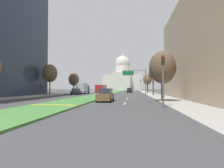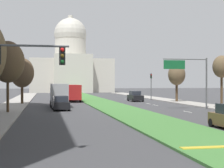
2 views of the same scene
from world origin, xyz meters
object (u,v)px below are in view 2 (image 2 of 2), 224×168
at_px(city_bus, 72,91).
at_px(street_tree_left_far, 22,73).
at_px(capitol_building, 71,67).
at_px(overhead_guide_sign, 190,72).
at_px(sedan_midblock, 61,104).
at_px(street_tree_left_mid, 8,62).
at_px(traffic_light_far_right, 151,83).
at_px(street_tree_right_far, 177,75).
at_px(traffic_light_near_left, 17,73).
at_px(street_tree_right_mid, 222,67).
at_px(box_truck_delivery, 59,95).
at_px(sedan_distant, 135,97).

bearing_deg(city_bus, street_tree_left_far, -134.53).
height_order(capitol_building, overhead_guide_sign, capitol_building).
xyz_separation_m(overhead_guide_sign, sedan_midblock, (-16.16, 1.22, -3.84)).
bearing_deg(street_tree_left_mid, capitol_building, 81.63).
distance_m(traffic_light_far_right, street_tree_right_far, 8.70).
bearing_deg(street_tree_left_far, street_tree_left_mid, -91.92).
distance_m(capitol_building, street_tree_right_far, 72.55).
bearing_deg(overhead_guide_sign, traffic_light_near_left, -127.28).
bearing_deg(street_tree_right_mid, traffic_light_far_right, 94.64).
height_order(street_tree_right_mid, street_tree_right_far, street_tree_right_mid).
bearing_deg(box_truck_delivery, city_bus, 79.16).
bearing_deg(sedan_midblock, street_tree_left_far, 113.19).
relative_size(overhead_guide_sign, sedan_midblock, 1.54).
xyz_separation_m(capitol_building, traffic_light_near_left, (-10.19, -111.38, -5.05)).
xyz_separation_m(street_tree_left_far, sedan_distant, (19.23, 5.39, -3.97)).
xyz_separation_m(street_tree_right_far, sedan_distant, (-6.20, 4.11, -3.81)).
height_order(street_tree_left_mid, street_tree_right_far, street_tree_left_mid).
distance_m(street_tree_left_mid, box_truck_delivery, 11.59).
height_order(sedan_distant, box_truck_delivery, box_truck_delivery).
xyz_separation_m(overhead_guide_sign, box_truck_delivery, (-16.13, 7.17, -2.99)).
bearing_deg(street_tree_left_far, capitol_building, 80.26).
bearing_deg(traffic_light_near_left, city_bus, 82.86).
distance_m(traffic_light_near_left, city_bus, 47.55).
bearing_deg(traffic_light_near_left, capitol_building, 84.77).
height_order(street_tree_right_mid, sedan_midblock, street_tree_right_mid).
xyz_separation_m(traffic_light_far_right, street_tree_left_far, (-23.48, -9.65, 1.52)).
relative_size(capitol_building, city_bus, 2.57).
height_order(overhead_guide_sign, street_tree_left_far, street_tree_left_far).
bearing_deg(city_bus, sedan_distant, -14.69).
height_order(street_tree_left_mid, box_truck_delivery, street_tree_left_mid).
distance_m(street_tree_right_mid, sedan_distant, 21.05).
relative_size(traffic_light_far_right, overhead_guide_sign, 0.80).
relative_size(capitol_building, traffic_light_near_left, 5.43).
bearing_deg(street_tree_right_far, sedan_distant, 146.41).
height_order(traffic_light_far_right, street_tree_left_mid, street_tree_left_mid).
bearing_deg(street_tree_right_far, street_tree_left_far, -177.12).
height_order(street_tree_left_far, sedan_midblock, street_tree_left_far).
bearing_deg(traffic_light_near_left, sedan_distant, 69.00).
bearing_deg(sedan_midblock, box_truck_delivery, 89.68).
relative_size(capitol_building, sedan_distant, 6.73).
xyz_separation_m(traffic_light_near_left, traffic_light_far_right, (21.23, 48.50, -0.48)).
height_order(traffic_light_far_right, sedan_midblock, traffic_light_far_right).
xyz_separation_m(traffic_light_far_right, overhead_guide_sign, (-2.02, -23.26, 1.35)).
distance_m(traffic_light_near_left, sedan_midblock, 26.80).
xyz_separation_m(traffic_light_near_left, street_tree_left_far, (-2.25, 38.85, 1.04)).
bearing_deg(street_tree_right_mid, street_tree_left_far, 150.76).
bearing_deg(box_truck_delivery, traffic_light_near_left, -95.44).
bearing_deg(city_bus, street_tree_left_mid, -109.95).
distance_m(overhead_guide_sign, box_truck_delivery, 17.90).
bearing_deg(street_tree_left_mid, traffic_light_near_left, -83.18).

